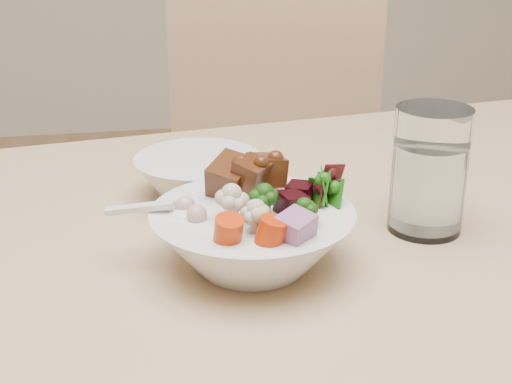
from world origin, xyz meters
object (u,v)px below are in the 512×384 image
(dining_table, at_px, (478,307))
(side_bowl, at_px, (198,177))
(chair_far, at_px, (275,215))
(water_glass, at_px, (429,175))
(food_bowl, at_px, (254,234))

(dining_table, xyz_separation_m, side_bowl, (-0.28, 0.17, 0.10))
(dining_table, height_order, chair_far, chair_far)
(water_glass, bearing_deg, food_bowl, -166.24)
(chair_far, bearing_deg, food_bowl, -93.10)
(chair_far, height_order, food_bowl, chair_far)
(chair_far, distance_m, food_bowl, 0.74)
(chair_far, height_order, water_glass, chair_far)
(side_bowl, bearing_deg, chair_far, 68.16)
(chair_far, relative_size, food_bowl, 4.78)
(dining_table, distance_m, side_bowl, 0.34)
(chair_far, distance_m, water_glass, 0.69)
(dining_table, bearing_deg, water_glass, 135.36)
(chair_far, bearing_deg, water_glass, -76.51)
(dining_table, height_order, water_glass, water_glass)
(chair_far, height_order, side_bowl, chair_far)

